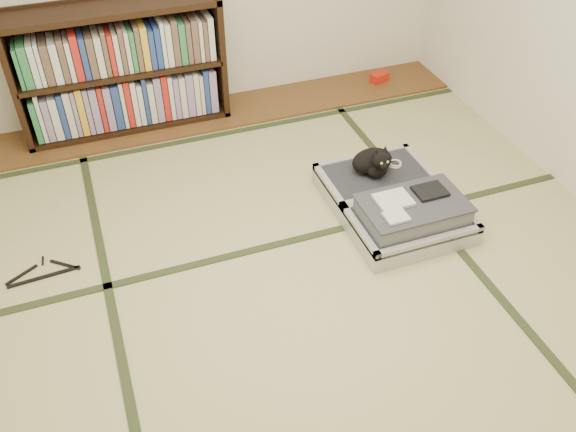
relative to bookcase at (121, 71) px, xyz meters
name	(u,v)px	position (x,y,z in m)	size (l,w,h in m)	color
floor	(301,291)	(0.61, -2.07, -0.45)	(4.50, 4.50, 0.00)	tan
wood_strip	(210,114)	(0.61, -0.07, -0.44)	(4.00, 0.50, 0.02)	brown
red_item	(379,77)	(2.10, -0.04, -0.40)	(0.15, 0.09, 0.07)	red
room_shell	(306,39)	(0.61, -2.07, 1.01)	(4.50, 4.50, 4.50)	white
tatami_borders	(272,234)	(0.61, -1.57, -0.45)	(4.00, 4.50, 0.01)	#2D381E
bookcase	(121,71)	(0.00, 0.00, 0.00)	(1.49, 0.34, 0.96)	black
suitcase	(396,204)	(1.39, -1.67, -0.35)	(0.71, 0.94, 0.28)	#A3A3A8
cat	(374,162)	(1.37, -1.38, -0.22)	(0.31, 0.32, 0.25)	black
cable_coil	(395,164)	(1.55, -1.34, -0.31)	(0.10, 0.10, 0.02)	white
hanger	(44,273)	(-0.72, -1.44, -0.44)	(0.41, 0.20, 0.01)	black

